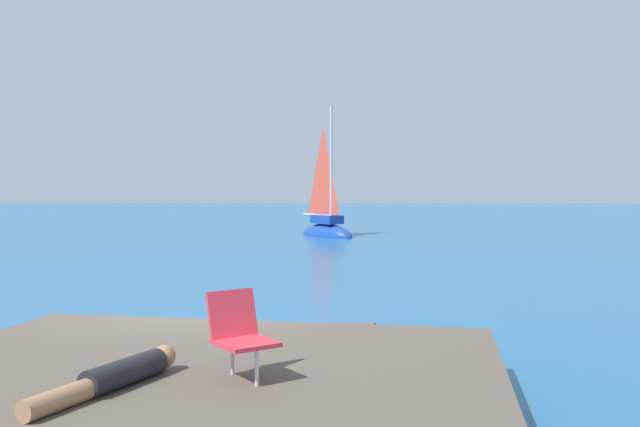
# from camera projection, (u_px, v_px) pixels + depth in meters

# --- Properties ---
(ground_plane) EXTENTS (160.00, 160.00, 0.00)m
(ground_plane) POSITION_uv_depth(u_px,v_px,m) (194.00, 346.00, 10.12)
(ground_plane) COLOR #236093
(shore_ledge) EXTENTS (6.44, 5.14, 0.59)m
(shore_ledge) POSITION_uv_depth(u_px,v_px,m) (202.00, 393.00, 6.86)
(shore_ledge) COLOR brown
(shore_ledge) RESTS_ON ground
(boulder_seaward) EXTENTS (1.36, 1.49, 0.89)m
(boulder_seaward) POSITION_uv_depth(u_px,v_px,m) (333.00, 359.00, 9.38)
(boulder_seaward) COLOR #504B45
(boulder_seaward) RESTS_ON ground
(boulder_inland) EXTENTS (1.09, 1.08, 0.56)m
(boulder_inland) POSITION_uv_depth(u_px,v_px,m) (256.00, 355.00, 9.58)
(boulder_inland) COLOR #524448
(boulder_inland) RESTS_ON ground
(sailboat_near) EXTENTS (3.09, 3.41, 6.55)m
(sailboat_near) POSITION_uv_depth(u_px,v_px,m) (327.00, 229.00, 31.64)
(sailboat_near) COLOR #193D99
(sailboat_near) RESTS_ON ground
(person_sunbather) EXTENTS (0.84, 1.66, 0.25)m
(person_sunbather) POSITION_uv_depth(u_px,v_px,m) (114.00, 376.00, 6.00)
(person_sunbather) COLOR black
(person_sunbather) RESTS_ON shore_ledge
(beach_chair) EXTENTS (0.74, 0.76, 0.80)m
(beach_chair) POSITION_uv_depth(u_px,v_px,m) (239.00, 331.00, 6.35)
(beach_chair) COLOR #E03342
(beach_chair) RESTS_ON shore_ledge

